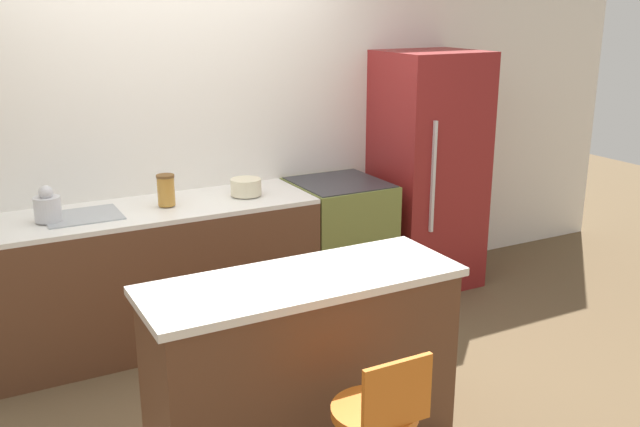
% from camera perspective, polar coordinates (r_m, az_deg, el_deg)
% --- Properties ---
extents(ground_plane, '(14.00, 14.00, 0.00)m').
position_cam_1_polar(ground_plane, '(4.71, -8.11, -10.79)').
color(ground_plane, brown).
extents(wall_back, '(8.00, 0.06, 2.60)m').
position_cam_1_polar(wall_back, '(4.94, -11.59, 6.31)').
color(wall_back, white).
rests_on(wall_back, ground_plane).
extents(back_counter, '(2.15, 0.66, 0.91)m').
position_cam_1_polar(back_counter, '(4.75, -13.47, -4.86)').
color(back_counter, brown).
rests_on(back_counter, ground_plane).
extents(kitchen_island, '(1.54, 0.56, 0.91)m').
position_cam_1_polar(kitchen_island, '(3.56, -1.37, -11.86)').
color(kitchen_island, brown).
rests_on(kitchen_island, ground_plane).
extents(oven_range, '(0.64, 0.67, 0.91)m').
position_cam_1_polar(oven_range, '(5.24, 1.52, -2.31)').
color(oven_range, olive).
rests_on(oven_range, ground_plane).
extents(refrigerator, '(0.73, 0.67, 1.81)m').
position_cam_1_polar(refrigerator, '(5.54, 8.61, 3.37)').
color(refrigerator, maroon).
rests_on(refrigerator, ground_plane).
extents(kettle, '(0.15, 0.15, 0.21)m').
position_cam_1_polar(kettle, '(4.46, -20.98, 0.53)').
color(kettle, silver).
rests_on(kettle, back_counter).
extents(mixing_bowl, '(0.20, 0.20, 0.11)m').
position_cam_1_polar(mixing_bowl, '(4.77, -5.94, 2.14)').
color(mixing_bowl, beige).
rests_on(mixing_bowl, back_counter).
extents(canister_jar, '(0.11, 0.11, 0.20)m').
position_cam_1_polar(canister_jar, '(4.59, -12.22, 1.85)').
color(canister_jar, '#B77F33').
rests_on(canister_jar, back_counter).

